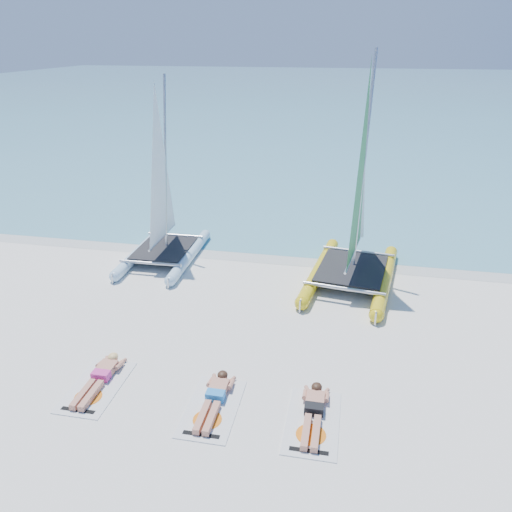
{
  "coord_description": "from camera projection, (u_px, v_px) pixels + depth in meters",
  "views": [
    {
      "loc": [
        2.72,
        -9.62,
        6.68
      ],
      "look_at": [
        0.58,
        1.2,
        1.85
      ],
      "focal_mm": 35.0,
      "sensor_mm": 36.0,
      "label": 1
    }
  ],
  "objects": [
    {
      "name": "ground",
      "position": [
        222.0,
        345.0,
        11.81
      ],
      "size": [
        140.0,
        140.0,
        0.0
      ],
      "primitive_type": "plane",
      "color": "silver",
      "rests_on": "ground"
    },
    {
      "name": "sea",
      "position": [
        339.0,
        91.0,
        68.41
      ],
      "size": [
        140.0,
        115.0,
        0.01
      ],
      "primitive_type": "cube",
      "color": "#6BA7B3",
      "rests_on": "ground"
    },
    {
      "name": "wet_sand_strip",
      "position": [
        264.0,
        255.0,
        16.75
      ],
      "size": [
        140.0,
        1.4,
        0.01
      ],
      "primitive_type": "cube",
      "color": "beige",
      "rests_on": "ground"
    },
    {
      "name": "catamaran_blue",
      "position": [
        162.0,
        207.0,
        15.87
      ],
      "size": [
        2.12,
        4.34,
        5.88
      ],
      "rotation": [
        0.0,
        0.0,
        0.01
      ],
      "color": "#BEE2FA",
      "rests_on": "ground"
    },
    {
      "name": "catamaran_yellow",
      "position": [
        359.0,
        209.0,
        14.55
      ],
      "size": [
        2.97,
        5.36,
        6.68
      ],
      "rotation": [
        0.0,
        0.0,
        -0.13
      ],
      "color": "yellow",
      "rests_on": "ground"
    },
    {
      "name": "towel_a",
      "position": [
        97.0,
        387.0,
        10.4
      ],
      "size": [
        1.0,
        1.85,
        0.02
      ],
      "primitive_type": "cube",
      "color": "silver",
      "rests_on": "ground"
    },
    {
      "name": "sunbather_a",
      "position": [
        100.0,
        377.0,
        10.53
      ],
      "size": [
        0.37,
        1.73,
        0.26
      ],
      "color": "tan",
      "rests_on": "towel_a"
    },
    {
      "name": "towel_b",
      "position": [
        212.0,
        408.0,
        9.8
      ],
      "size": [
        1.0,
        1.85,
        0.02
      ],
      "primitive_type": "cube",
      "color": "silver",
      "rests_on": "ground"
    },
    {
      "name": "sunbather_b",
      "position": [
        215.0,
        397.0,
        9.93
      ],
      "size": [
        0.37,
        1.73,
        0.26
      ],
      "color": "tan",
      "rests_on": "towel_b"
    },
    {
      "name": "towel_c",
      "position": [
        313.0,
        422.0,
        9.44
      ],
      "size": [
        1.0,
        1.85,
        0.02
      ],
      "primitive_type": "cube",
      "color": "silver",
      "rests_on": "ground"
    },
    {
      "name": "sunbather_c",
      "position": [
        314.0,
        411.0,
        9.57
      ],
      "size": [
        0.37,
        1.73,
        0.26
      ],
      "color": "tan",
      "rests_on": "towel_c"
    }
  ]
}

